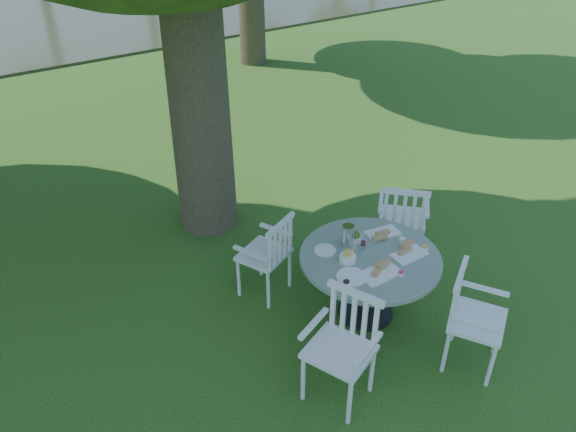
% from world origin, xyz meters
% --- Properties ---
extents(ground, '(140.00, 140.00, 0.00)m').
position_xyz_m(ground, '(0.00, 0.00, 0.00)').
color(ground, '#173D0C').
rests_on(ground, ground).
extents(table, '(1.35, 1.35, 0.72)m').
position_xyz_m(table, '(0.37, -0.65, 0.57)').
color(table, black).
rests_on(table, ground).
extents(chair_ne, '(0.69, 0.69, 0.99)m').
position_xyz_m(chair_ne, '(1.25, -0.19, 0.58)').
color(chair_ne, white).
rests_on(chair_ne, ground).
extents(chair_nw, '(0.61, 0.60, 0.93)m').
position_xyz_m(chair_nw, '(-0.25, 0.13, 0.55)').
color(chair_nw, white).
rests_on(chair_nw, ground).
extents(chair_sw, '(0.63, 0.65, 1.00)m').
position_xyz_m(chair_sw, '(-0.41, -1.26, 0.59)').
color(chair_sw, white).
rests_on(chair_sw, ground).
extents(chair_se, '(0.66, 0.65, 0.98)m').
position_xyz_m(chair_se, '(0.68, -1.60, 0.57)').
color(chair_se, white).
rests_on(chair_se, ground).
extents(tableware, '(1.04, 0.82, 0.24)m').
position_xyz_m(tableware, '(0.32, -0.56, 0.77)').
color(tableware, white).
rests_on(tableware, table).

